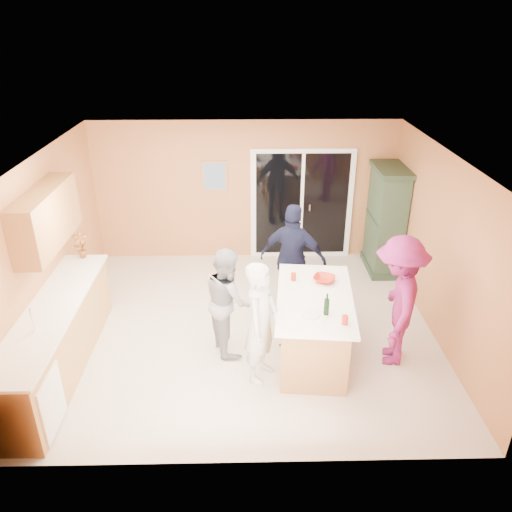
{
  "coord_description": "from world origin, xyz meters",
  "views": [
    {
      "loc": [
        0.01,
        -6.26,
        4.27
      ],
      "look_at": [
        0.15,
        0.1,
        1.15
      ],
      "focal_mm": 35.0,
      "sensor_mm": 36.0,
      "label": 1
    }
  ],
  "objects_px": {
    "kitchen_island": "(313,329)",
    "green_hutch": "(385,221)",
    "woman_magenta": "(397,302)",
    "woman_grey": "(228,300)",
    "woman_white": "(261,323)",
    "woman_navy": "(293,259)"
  },
  "relations": [
    {
      "from": "woman_white",
      "to": "woman_grey",
      "type": "distance_m",
      "value": 0.77
    },
    {
      "from": "kitchen_island",
      "to": "green_hutch",
      "type": "bearing_deg",
      "value": 64.29
    },
    {
      "from": "woman_white",
      "to": "woman_grey",
      "type": "xyz_separation_m",
      "value": [
        -0.44,
        0.63,
        -0.06
      ]
    },
    {
      "from": "green_hutch",
      "to": "woman_magenta",
      "type": "height_order",
      "value": "green_hutch"
    },
    {
      "from": "green_hutch",
      "to": "kitchen_island",
      "type": "bearing_deg",
      "value": -121.45
    },
    {
      "from": "woman_grey",
      "to": "woman_magenta",
      "type": "bearing_deg",
      "value": -116.62
    },
    {
      "from": "green_hutch",
      "to": "woman_grey",
      "type": "xyz_separation_m",
      "value": [
        -2.74,
        -2.36,
        -0.17
      ]
    },
    {
      "from": "kitchen_island",
      "to": "woman_magenta",
      "type": "height_order",
      "value": "woman_magenta"
    },
    {
      "from": "woman_grey",
      "to": "woman_magenta",
      "type": "distance_m",
      "value": 2.24
    },
    {
      "from": "green_hutch",
      "to": "woman_magenta",
      "type": "bearing_deg",
      "value": -101.17
    },
    {
      "from": "green_hutch",
      "to": "woman_grey",
      "type": "height_order",
      "value": "green_hutch"
    },
    {
      "from": "green_hutch",
      "to": "woman_grey",
      "type": "distance_m",
      "value": 3.62
    },
    {
      "from": "green_hutch",
      "to": "woman_white",
      "type": "bearing_deg",
      "value": -127.53
    },
    {
      "from": "woman_white",
      "to": "woman_magenta",
      "type": "height_order",
      "value": "woman_magenta"
    },
    {
      "from": "kitchen_island",
      "to": "woman_grey",
      "type": "xyz_separation_m",
      "value": [
        -1.15,
        0.24,
        0.32
      ]
    },
    {
      "from": "woman_white",
      "to": "woman_magenta",
      "type": "relative_size",
      "value": 0.91
    },
    {
      "from": "woman_navy",
      "to": "woman_white",
      "type": "bearing_deg",
      "value": 89.81
    },
    {
      "from": "green_hutch",
      "to": "woman_grey",
      "type": "bearing_deg",
      "value": -139.22
    },
    {
      "from": "woman_magenta",
      "to": "kitchen_island",
      "type": "bearing_deg",
      "value": -79.56
    },
    {
      "from": "woman_white",
      "to": "woman_grey",
      "type": "height_order",
      "value": "woman_white"
    },
    {
      "from": "kitchen_island",
      "to": "woman_navy",
      "type": "distance_m",
      "value": 1.33
    },
    {
      "from": "woman_grey",
      "to": "woman_navy",
      "type": "relative_size",
      "value": 0.87
    }
  ]
}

